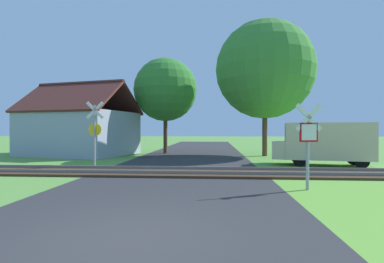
{
  "coord_description": "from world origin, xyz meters",
  "views": [
    {
      "loc": [
        1.5,
        -5.02,
        1.88
      ],
      "look_at": [
        0.5,
        8.72,
        1.8
      ],
      "focal_mm": 28.0,
      "sensor_mm": 36.0,
      "label": 1
    }
  ],
  "objects_px": {
    "tree_right": "(265,70)",
    "tree_center": "(165,90)",
    "stop_sign_near": "(308,139)",
    "mail_truck": "(324,142)",
    "crossing_sign_far": "(95,129)",
    "house": "(80,131)"
  },
  "relations": [
    {
      "from": "house",
      "to": "tree_right",
      "type": "height_order",
      "value": "tree_right"
    },
    {
      "from": "crossing_sign_far",
      "to": "mail_truck",
      "type": "height_order",
      "value": "crossing_sign_far"
    },
    {
      "from": "stop_sign_near",
      "to": "mail_truck",
      "type": "relative_size",
      "value": 0.52
    },
    {
      "from": "crossing_sign_far",
      "to": "mail_truck",
      "type": "distance_m",
      "value": 11.78
    },
    {
      "from": "stop_sign_near",
      "to": "tree_center",
      "type": "xyz_separation_m",
      "value": [
        -6.76,
        13.97,
        3.46
      ]
    },
    {
      "from": "crossing_sign_far",
      "to": "mail_truck",
      "type": "xyz_separation_m",
      "value": [
        11.63,
        1.78,
        -0.66
      ]
    },
    {
      "from": "house",
      "to": "mail_truck",
      "type": "relative_size",
      "value": 1.66
    },
    {
      "from": "house",
      "to": "tree_center",
      "type": "bearing_deg",
      "value": 28.47
    },
    {
      "from": "tree_center",
      "to": "house",
      "type": "bearing_deg",
      "value": -164.24
    },
    {
      "from": "house",
      "to": "tree_right",
      "type": "relative_size",
      "value": 0.88
    },
    {
      "from": "stop_sign_near",
      "to": "mail_truck",
      "type": "height_order",
      "value": "stop_sign_near"
    },
    {
      "from": "tree_right",
      "to": "tree_center",
      "type": "relative_size",
      "value": 1.29
    },
    {
      "from": "crossing_sign_far",
      "to": "tree_right",
      "type": "xyz_separation_m",
      "value": [
        9.52,
        7.41,
        4.29
      ]
    },
    {
      "from": "stop_sign_near",
      "to": "mail_truck",
      "type": "bearing_deg",
      "value": -125.73
    },
    {
      "from": "stop_sign_near",
      "to": "house",
      "type": "height_order",
      "value": "house"
    },
    {
      "from": "tree_center",
      "to": "mail_truck",
      "type": "distance_m",
      "value": 12.66
    },
    {
      "from": "tree_right",
      "to": "crossing_sign_far",
      "type": "bearing_deg",
      "value": -142.13
    },
    {
      "from": "crossing_sign_far",
      "to": "tree_center",
      "type": "xyz_separation_m",
      "value": [
        2.04,
        9.13,
        3.15
      ]
    },
    {
      "from": "tree_center",
      "to": "tree_right",
      "type": "bearing_deg",
      "value": -12.96
    },
    {
      "from": "tree_right",
      "to": "mail_truck",
      "type": "bearing_deg",
      "value": -69.46
    },
    {
      "from": "crossing_sign_far",
      "to": "tree_right",
      "type": "bearing_deg",
      "value": 33.84
    },
    {
      "from": "stop_sign_near",
      "to": "crossing_sign_far",
      "type": "xyz_separation_m",
      "value": [
        -8.8,
        4.84,
        0.31
      ]
    }
  ]
}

